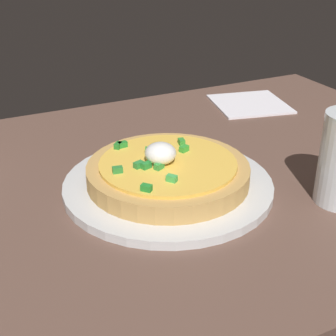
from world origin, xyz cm
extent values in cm
cube|color=brown|center=(0.00, 0.00, 1.45)|extent=(105.38, 66.63, 2.90)
cylinder|color=silver|center=(1.01, -3.63, 3.49)|extent=(28.34, 28.34, 1.19)
cylinder|color=tan|center=(1.01, -3.63, 5.33)|extent=(21.83, 21.83, 2.49)
cylinder|color=#F6BE49|center=(1.01, -3.63, 6.79)|extent=(18.42, 18.42, 0.44)
ellipsoid|color=white|center=(0.36, -3.47, 8.41)|extent=(4.15, 4.15, 2.80)
cube|color=green|center=(5.23, 0.62, 7.41)|extent=(1.06, 1.42, 0.80)
cube|color=green|center=(0.29, -0.03, 7.41)|extent=(1.51, 1.31, 0.80)
cube|color=green|center=(4.47, -1.63, 7.41)|extent=(1.48, 1.21, 0.80)
cube|color=#248B30|center=(-4.69, -9.53, 7.41)|extent=(1.44, 1.49, 0.80)
cube|color=#247C2C|center=(-3.35, 3.41, 7.41)|extent=(1.47, 1.47, 0.80)
cube|color=#278930|center=(-2.68, 3.45, 7.41)|extent=(1.36, 0.93, 0.80)
cube|color=#288636|center=(-2.34, -4.09, 7.41)|extent=(1.46, 1.14, 0.80)
cube|color=green|center=(-0.91, -4.97, 7.41)|extent=(1.50, 1.27, 0.80)
cube|color=#2E8435|center=(-6.10, -3.62, 7.41)|extent=(1.40, 1.01, 0.80)
cube|color=green|center=(-0.94, -8.71, 7.41)|extent=(1.40, 1.51, 0.80)
cube|color=#2D853B|center=(-3.12, -3.45, 7.41)|extent=(1.46, 1.15, 0.80)
cube|color=white|center=(30.44, 19.90, 3.10)|extent=(16.30, 16.30, 0.40)
camera|label=1|loc=(-24.71, -56.52, 35.82)|focal=52.83mm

